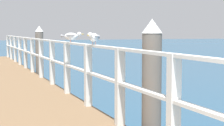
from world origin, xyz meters
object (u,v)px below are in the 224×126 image
object	(u,v)px
dock_piling_near	(152,92)
seagull_foreground	(94,37)
dock_piling_far	(39,55)
seagull_background	(71,36)

from	to	relation	value
dock_piling_near	seagull_foreground	size ratio (longest dim) A/B	5.23
dock_piling_near	dock_piling_far	distance (m)	9.02
seagull_background	seagull_foreground	bearing A→B (deg)	25.39
dock_piling_near	seagull_foreground	bearing A→B (deg)	104.48
dock_piling_far	dock_piling_near	bearing A→B (deg)	-90.00
dock_piling_far	seagull_foreground	xyz separation A→B (m)	(-0.39, -7.52, 0.76)
dock_piling_near	dock_piling_far	size ratio (longest dim) A/B	1.00
dock_piling_near	seagull_background	bearing A→B (deg)	96.92
seagull_foreground	seagull_background	bearing A→B (deg)	-51.21
seagull_foreground	dock_piling_near	bearing A→B (deg)	143.74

